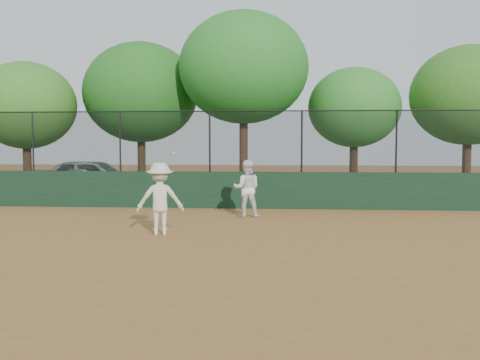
# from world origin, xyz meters

# --- Properties ---
(ground) EXTENTS (80.00, 80.00, 0.00)m
(ground) POSITION_xyz_m (0.00, 0.00, 0.00)
(ground) COLOR #976230
(ground) RESTS_ON ground
(back_wall) EXTENTS (26.00, 0.20, 1.20)m
(back_wall) POSITION_xyz_m (0.00, 6.00, 0.60)
(back_wall) COLOR #16321E
(back_wall) RESTS_ON ground
(grass_strip) EXTENTS (36.00, 12.00, 0.01)m
(grass_strip) POSITION_xyz_m (0.00, 12.00, 0.00)
(grass_strip) COLOR #2C4E18
(grass_strip) RESTS_ON ground
(parked_car) EXTENTS (4.61, 1.97, 1.55)m
(parked_car) POSITION_xyz_m (-5.36, 8.62, 0.78)
(parked_car) COLOR silver
(parked_car) RESTS_ON ground
(player_second) EXTENTS (0.82, 0.64, 1.65)m
(player_second) POSITION_xyz_m (0.85, 4.05, 0.83)
(player_second) COLOR white
(player_second) RESTS_ON ground
(player_main) EXTENTS (1.19, 0.86, 1.95)m
(player_main) POSITION_xyz_m (-0.96, 0.80, 0.85)
(player_main) COLOR beige
(player_main) RESTS_ON ground
(fence_assembly) EXTENTS (26.00, 0.06, 2.00)m
(fence_assembly) POSITION_xyz_m (-0.03, 6.00, 2.24)
(fence_assembly) COLOR black
(fence_assembly) RESTS_ON back_wall
(tree_0) EXTENTS (4.30, 3.91, 5.60)m
(tree_0) POSITION_xyz_m (-9.06, 10.74, 3.73)
(tree_0) COLOR #482C19
(tree_0) RESTS_ON ground
(tree_1) EXTENTS (5.15, 4.68, 6.62)m
(tree_1) POSITION_xyz_m (-4.44, 12.21, 4.38)
(tree_1) COLOR #412C16
(tree_1) RESTS_ON ground
(tree_2) EXTENTS (5.34, 4.85, 7.54)m
(tree_2) POSITION_xyz_m (0.27, 10.76, 5.22)
(tree_2) COLOR #4C2E1B
(tree_2) RESTS_ON ground
(tree_3) EXTENTS (3.96, 3.60, 5.37)m
(tree_3) POSITION_xyz_m (4.94, 11.97, 3.65)
(tree_3) COLOR #392413
(tree_3) RESTS_ON ground
(tree_4) EXTENTS (4.81, 4.37, 6.21)m
(tree_4) POSITION_xyz_m (9.61, 11.75, 4.12)
(tree_4) COLOR #462C19
(tree_4) RESTS_ON ground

